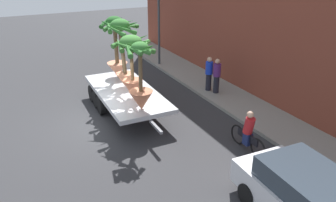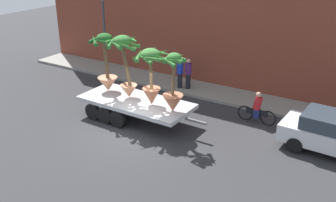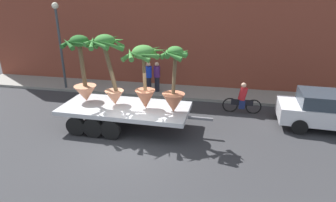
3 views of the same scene
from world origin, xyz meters
name	(u,v)px [view 2 (image 2 of 3)]	position (x,y,z in m)	size (l,w,h in m)	color
ground_plane	(134,133)	(0.00, 0.00, 0.00)	(60.00, 60.00, 0.00)	#2D2D30
sidewalk	(198,89)	(0.00, 6.10, 0.07)	(24.00, 2.20, 0.15)	gray
building_facade	(215,6)	(0.00, 7.80, 4.47)	(24.00, 1.20, 8.94)	brown
flatbed_trailer	(132,103)	(-1.00, 1.22, 0.76)	(6.39, 2.46, 0.98)	#B7BABF
potted_palm_rear	(151,73)	(0.14, 1.24, 2.47)	(1.83, 1.67, 2.60)	#B26647
potted_palm_middle	(125,61)	(-1.39, 1.38, 2.73)	(1.70, 1.74, 2.94)	tan
potted_palm_front	(106,64)	(-2.65, 1.52, 2.33)	(1.53, 1.56, 2.86)	tan
potted_palm_extra	(173,87)	(1.37, 1.07, 2.09)	(1.20, 1.16, 2.62)	#B26647
cyclist	(257,109)	(4.19, 3.90, 0.67)	(1.84, 0.34, 1.54)	black
pedestrian_near_gate	(188,73)	(-0.47, 5.76, 1.04)	(0.36, 0.36, 1.71)	black
pedestrian_far_left	(180,73)	(-0.92, 5.60, 1.04)	(0.36, 0.36, 1.71)	black
street_lamp	(104,24)	(-5.98, 5.30, 3.23)	(0.36, 0.36, 4.83)	#383D42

